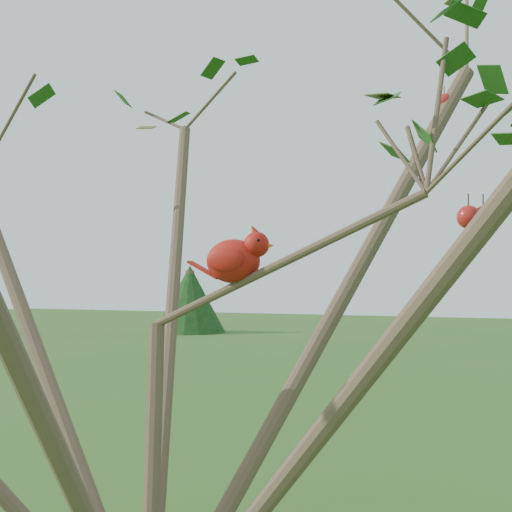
{
  "coord_description": "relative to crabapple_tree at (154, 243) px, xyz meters",
  "views": [
    {
      "loc": [
        0.76,
        -1.1,
        2.04
      ],
      "look_at": [
        0.2,
        0.09,
        2.1
      ],
      "focal_mm": 45.0,
      "sensor_mm": 36.0,
      "label": 1
    }
  ],
  "objects": [
    {
      "name": "crabapple_tree",
      "position": [
        0.0,
        0.0,
        0.0
      ],
      "size": [
        2.35,
        2.05,
        2.95
      ],
      "color": "#453325",
      "rests_on": "ground"
    },
    {
      "name": "cardinal",
      "position": [
        0.13,
        0.11,
        -0.03
      ],
      "size": [
        0.19,
        0.1,
        0.13
      ],
      "rotation": [
        0.0,
        0.0,
        0.11
      ],
      "color": "#B31B0F",
      "rests_on": "ground"
    },
    {
      "name": "distant_trees",
      "position": [
        -3.49,
        23.73,
        -0.67
      ],
      "size": [
        42.77,
        13.64,
        3.31
      ],
      "color": "#453325",
      "rests_on": "ground"
    }
  ]
}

